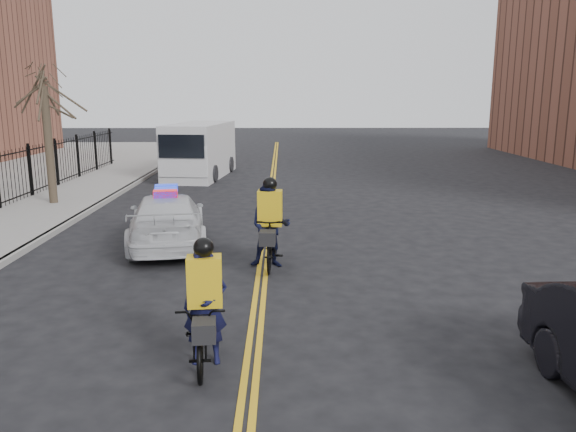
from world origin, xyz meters
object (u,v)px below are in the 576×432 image
Objects in this scene: police_cruiser at (167,219)px; cyclist_near at (206,320)px; cargo_van at (199,151)px; cyclist_far at (270,232)px.

cyclist_near is (1.88, -6.62, -0.03)m from police_cruiser.
cyclist_far is at bearing -69.12° from cargo_van.
cyclist_far is (2.71, -1.91, 0.13)m from police_cruiser.
police_cruiser is 6.88m from cyclist_near.
cyclist_near is at bearing -96.86° from cyclist_far.
cyclist_far is at bearing 134.82° from police_cruiser.
cargo_van is 15.03m from cyclist_far.
cargo_van is at bearing -95.50° from police_cruiser.
police_cruiser is at bearing 147.93° from cyclist_far.
cyclist_near is at bearing 95.91° from police_cruiser.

